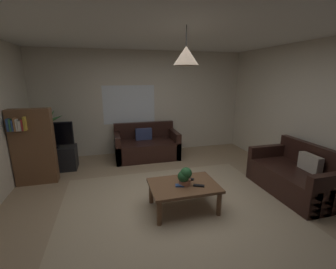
# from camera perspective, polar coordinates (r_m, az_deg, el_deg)

# --- Properties ---
(floor) EXTENTS (5.24, 5.36, 0.02)m
(floor) POSITION_cam_1_polar(r_m,az_deg,el_deg) (3.76, 1.23, -16.99)
(floor) COLOR #9E8466
(floor) RESTS_ON ground
(rug) EXTENTS (3.40, 2.95, 0.01)m
(rug) POSITION_cam_1_polar(r_m,az_deg,el_deg) (3.59, 2.16, -18.41)
(rug) COLOR tan
(rug) RESTS_ON ground
(wall_back) EXTENTS (5.36, 0.06, 2.57)m
(wall_back) POSITION_cam_1_polar(r_m,az_deg,el_deg) (5.90, -6.09, 7.87)
(wall_back) COLOR beige
(wall_back) RESTS_ON ground
(wall_right) EXTENTS (0.06, 5.36, 2.57)m
(wall_right) POSITION_cam_1_polar(r_m,az_deg,el_deg) (4.74, 33.85, 3.91)
(wall_right) COLOR beige
(wall_right) RESTS_ON ground
(ceiling) EXTENTS (5.24, 5.36, 0.02)m
(ceiling) POSITION_cam_1_polar(r_m,az_deg,el_deg) (3.27, 1.50, 25.50)
(ceiling) COLOR white
(window_pane) EXTENTS (1.28, 0.01, 0.95)m
(window_pane) POSITION_cam_1_polar(r_m,az_deg,el_deg) (5.82, -9.72, 7.40)
(window_pane) COLOR white
(couch_under_window) EXTENTS (1.51, 0.85, 0.82)m
(couch_under_window) POSITION_cam_1_polar(r_m,az_deg,el_deg) (5.60, -5.42, -3.03)
(couch_under_window) COLOR black
(couch_under_window) RESTS_ON ground
(couch_right_side) EXTENTS (0.85, 1.47, 0.82)m
(couch_right_side) POSITION_cam_1_polar(r_m,az_deg,el_deg) (4.51, 29.40, -9.31)
(couch_right_side) COLOR black
(couch_right_side) RESTS_ON ground
(coffee_table) EXTENTS (1.00, 0.70, 0.40)m
(coffee_table) POSITION_cam_1_polar(r_m,az_deg,el_deg) (3.46, 3.94, -13.25)
(coffee_table) COLOR brown
(coffee_table) RESTS_ON ground
(book_on_table_0) EXTENTS (0.14, 0.11, 0.02)m
(book_on_table_0) POSITION_cam_1_polar(r_m,az_deg,el_deg) (3.38, 2.92, -12.65)
(book_on_table_0) COLOR #2D4C8C
(book_on_table_0) RESTS_ON coffee_table
(remote_on_table_0) EXTENTS (0.16, 0.13, 0.02)m
(remote_on_table_0) POSITION_cam_1_polar(r_m,az_deg,el_deg) (3.58, 5.20, -11.03)
(remote_on_table_0) COLOR black
(remote_on_table_0) RESTS_ON coffee_table
(remote_on_table_1) EXTENTS (0.17, 0.12, 0.02)m
(remote_on_table_1) POSITION_cam_1_polar(r_m,az_deg,el_deg) (3.40, 7.76, -12.60)
(remote_on_table_1) COLOR black
(remote_on_table_1) RESTS_ON coffee_table
(potted_plant_on_table) EXTENTS (0.21, 0.20, 0.28)m
(potted_plant_on_table) POSITION_cam_1_polar(r_m,az_deg,el_deg) (3.35, 4.22, -10.41)
(potted_plant_on_table) COLOR #B77051
(potted_plant_on_table) RESTS_ON coffee_table
(tv_stand) EXTENTS (0.90, 0.44, 0.50)m
(tv_stand) POSITION_cam_1_polar(r_m,az_deg,el_deg) (5.42, -26.63, -5.44)
(tv_stand) COLOR black
(tv_stand) RESTS_ON ground
(tv) EXTENTS (0.87, 0.16, 0.54)m
(tv) POSITION_cam_1_polar(r_m,az_deg,el_deg) (5.26, -27.32, -0.10)
(tv) COLOR black
(tv) RESTS_ON tv_stand
(potted_palm_corner) EXTENTS (0.70, 0.73, 1.32)m
(potted_palm_corner) POSITION_cam_1_polar(r_m,az_deg,el_deg) (5.85, -27.85, -1.14)
(potted_palm_corner) COLOR beige
(potted_palm_corner) RESTS_ON ground
(bookshelf_corner) EXTENTS (0.70, 0.31, 1.40)m
(bookshelf_corner) POSITION_cam_1_polar(r_m,az_deg,el_deg) (4.79, -30.75, -2.58)
(bookshelf_corner) COLOR brown
(bookshelf_corner) RESTS_ON ground
(pendant_lamp) EXTENTS (0.33, 0.33, 0.48)m
(pendant_lamp) POSITION_cam_1_polar(r_m,az_deg,el_deg) (3.08, 4.57, 19.13)
(pendant_lamp) COLOR black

